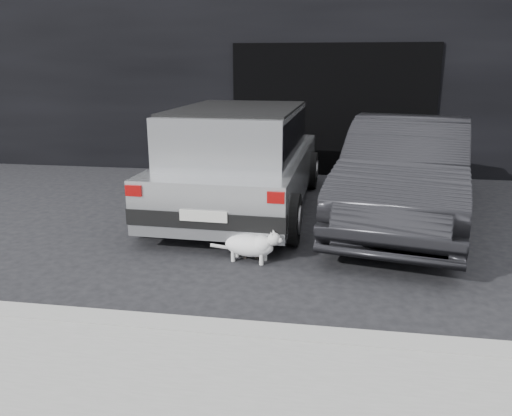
# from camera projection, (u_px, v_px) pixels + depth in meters

# --- Properties ---
(ground) EXTENTS (80.00, 80.00, 0.00)m
(ground) POSITION_uv_depth(u_px,v_px,m) (250.00, 235.00, 6.68)
(ground) COLOR black
(ground) RESTS_ON ground
(building_facade) EXTENTS (34.00, 4.00, 5.00)m
(building_facade) POSITION_uv_depth(u_px,v_px,m) (335.00, 50.00, 11.52)
(building_facade) COLOR black
(building_facade) RESTS_ON ground
(garage_opening) EXTENTS (4.00, 0.10, 2.60)m
(garage_opening) POSITION_uv_depth(u_px,v_px,m) (332.00, 111.00, 9.95)
(garage_opening) COLOR black
(garage_opening) RESTS_ON ground
(curb) EXTENTS (18.00, 0.25, 0.12)m
(curb) POSITION_uv_depth(u_px,v_px,m) (317.00, 340.00, 4.05)
(curb) COLOR gray
(curb) RESTS_ON ground
(silver_hatchback) EXTENTS (2.27, 4.41, 1.60)m
(silver_hatchback) POSITION_uv_depth(u_px,v_px,m) (241.00, 154.00, 7.64)
(silver_hatchback) COLOR #B3B6B8
(silver_hatchback) RESTS_ON ground
(second_car) EXTENTS (2.41, 4.73, 1.49)m
(second_car) POSITION_uv_depth(u_px,v_px,m) (406.00, 171.00, 7.08)
(second_car) COLOR black
(second_car) RESTS_ON ground
(cat_siamese) EXTENTS (0.33, 0.81, 0.28)m
(cat_siamese) POSITION_uv_depth(u_px,v_px,m) (251.00, 245.00, 5.97)
(cat_siamese) COLOR beige
(cat_siamese) RESTS_ON ground
(cat_white) EXTENTS (0.87, 0.38, 0.41)m
(cat_white) POSITION_uv_depth(u_px,v_px,m) (252.00, 245.00, 5.77)
(cat_white) COLOR white
(cat_white) RESTS_ON ground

